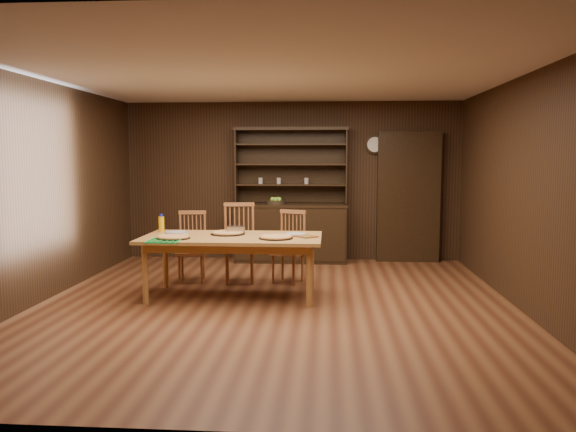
# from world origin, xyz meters

# --- Properties ---
(floor) EXTENTS (6.00, 6.00, 0.00)m
(floor) POSITION_xyz_m (0.00, 0.00, 0.00)
(floor) COLOR brown
(floor) RESTS_ON ground
(room_shell) EXTENTS (6.00, 6.00, 6.00)m
(room_shell) POSITION_xyz_m (0.00, 0.00, 1.58)
(room_shell) COLOR silver
(room_shell) RESTS_ON floor
(china_hutch) EXTENTS (1.84, 0.52, 2.17)m
(china_hutch) POSITION_xyz_m (-0.00, 2.75, 0.60)
(china_hutch) COLOR black
(china_hutch) RESTS_ON floor
(doorway) EXTENTS (1.00, 0.18, 2.10)m
(doorway) POSITION_xyz_m (1.90, 2.90, 1.05)
(doorway) COLOR black
(doorway) RESTS_ON floor
(wall_clock) EXTENTS (0.30, 0.05, 0.30)m
(wall_clock) POSITION_xyz_m (1.35, 2.96, 1.90)
(wall_clock) COLOR black
(wall_clock) RESTS_ON room_shell
(dining_table) EXTENTS (2.15, 1.07, 0.75)m
(dining_table) POSITION_xyz_m (-0.55, 0.34, 0.68)
(dining_table) COLOR #B7853F
(dining_table) RESTS_ON floor
(chair_left) EXTENTS (0.44, 0.42, 0.96)m
(chair_left) POSITION_xyz_m (-1.26, 1.22, 0.51)
(chair_left) COLOR #A26437
(chair_left) RESTS_ON floor
(chair_center) EXTENTS (0.50, 0.48, 1.08)m
(chair_center) POSITION_xyz_m (-0.60, 1.22, 0.57)
(chair_center) COLOR #A26437
(chair_center) RESTS_ON floor
(chair_right) EXTENTS (0.51, 0.50, 0.98)m
(chair_right) POSITION_xyz_m (0.09, 1.25, 0.52)
(chair_right) COLOR #A26437
(chair_right) RESTS_ON floor
(pizza_left) EXTENTS (0.39, 0.39, 0.04)m
(pizza_left) POSITION_xyz_m (-1.19, 0.08, 0.77)
(pizza_left) COLOR black
(pizza_left) RESTS_ON dining_table
(pizza_right) EXTENTS (0.40, 0.40, 0.04)m
(pizza_right) POSITION_xyz_m (-0.00, 0.17, 0.77)
(pizza_right) COLOR black
(pizza_right) RESTS_ON dining_table
(pizza_center) EXTENTS (0.42, 0.42, 0.04)m
(pizza_center) POSITION_xyz_m (-0.63, 0.49, 0.77)
(pizza_center) COLOR black
(pizza_center) RESTS_ON dining_table
(cooling_rack) EXTENTS (0.36, 0.36, 0.02)m
(cooling_rack) POSITION_xyz_m (-1.24, -0.12, 0.76)
(cooling_rack) COLOR green
(cooling_rack) RESTS_ON dining_table
(plate_left) EXTENTS (0.28, 0.28, 0.02)m
(plate_left) POSITION_xyz_m (-1.30, 0.58, 0.76)
(plate_left) COLOR silver
(plate_left) RESTS_ON dining_table
(plate_right) EXTENTS (0.27, 0.27, 0.02)m
(plate_right) POSITION_xyz_m (0.21, 0.51, 0.76)
(plate_right) COLOR silver
(plate_right) RESTS_ON dining_table
(foil_dish) EXTENTS (0.25, 0.20, 0.09)m
(foil_dish) POSITION_xyz_m (-0.55, 0.61, 0.79)
(foil_dish) COLOR silver
(foil_dish) RESTS_ON dining_table
(juice_bottle) EXTENTS (0.07, 0.07, 0.23)m
(juice_bottle) POSITION_xyz_m (-1.51, 0.65, 0.85)
(juice_bottle) COLOR #EDAB0C
(juice_bottle) RESTS_ON dining_table
(pot_holder_a) EXTENTS (0.29, 0.29, 0.02)m
(pot_holder_a) POSITION_xyz_m (0.36, 0.32, 0.76)
(pot_holder_a) COLOR #B51416
(pot_holder_a) RESTS_ON dining_table
(pot_holder_b) EXTENTS (0.23, 0.23, 0.01)m
(pot_holder_b) POSITION_xyz_m (0.12, 0.36, 0.76)
(pot_holder_b) COLOR #B51416
(pot_holder_b) RESTS_ON dining_table
(fruit_bowl) EXTENTS (0.31, 0.31, 0.12)m
(fruit_bowl) POSITION_xyz_m (-0.24, 2.69, 0.98)
(fruit_bowl) COLOR black
(fruit_bowl) RESTS_ON china_hutch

